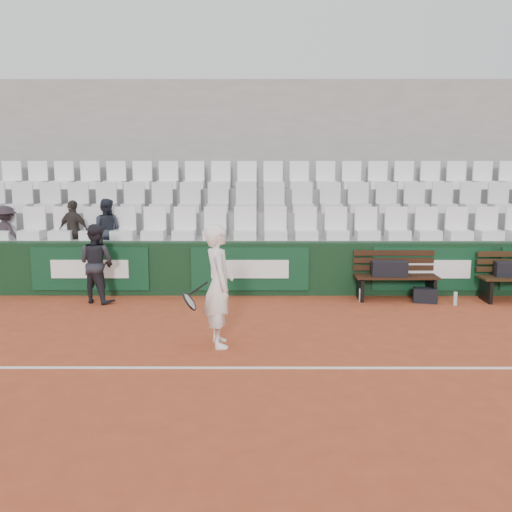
{
  "coord_description": "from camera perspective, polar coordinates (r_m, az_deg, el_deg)",
  "views": [
    {
      "loc": [
        -0.06,
        -6.67,
        2.49
      ],
      "look_at": [
        -0.08,
        2.4,
        1.0
      ],
      "focal_mm": 40.0,
      "sensor_mm": 36.0,
      "label": 1
    }
  ],
  "objects": [
    {
      "name": "ball_kid",
      "position": [
        10.57,
        -15.67,
        -0.71
      ],
      "size": [
        0.85,
        0.78,
        1.42
      ],
      "primitive_type": "imported",
      "rotation": [
        0.0,
        0.0,
        2.71
      ],
      "color": "#212129",
      "rests_on": "ground"
    },
    {
      "name": "spectator_a",
      "position": [
        12.26,
        -23.81,
        4.15
      ],
      "size": [
        0.82,
        0.66,
        1.1
      ],
      "primitive_type": "imported",
      "rotation": [
        0.0,
        0.0,
        2.73
      ],
      "color": "#282025",
      "rests_on": "grandstand_tier_front"
    },
    {
      "name": "grandstand_tier_mid",
      "position": [
        12.37,
        0.41,
        1.13
      ],
      "size": [
        18.0,
        0.95,
        1.45
      ],
      "primitive_type": "cube",
      "color": "gray",
      "rests_on": "ground"
    },
    {
      "name": "spectator_c",
      "position": [
        11.59,
        -14.83,
        4.73
      ],
      "size": [
        0.65,
        0.53,
        1.24
      ],
      "primitive_type": "imported",
      "rotation": [
        0.0,
        0.0,
        3.04
      ],
      "color": "#202530",
      "rests_on": "grandstand_tier_front"
    },
    {
      "name": "sports_bag_ground",
      "position": [
        10.72,
        16.56,
        -3.79
      ],
      "size": [
        0.46,
        0.34,
        0.26
      ],
      "primitive_type": "cube",
      "rotation": [
        0.0,
        0.0,
        -0.21
      ],
      "color": "black",
      "rests_on": "ground"
    },
    {
      "name": "sports_bag_right",
      "position": [
        11.3,
        24.2,
        -1.22
      ],
      "size": [
        0.6,
        0.35,
        0.26
      ],
      "primitive_type": "cube",
      "rotation": [
        0.0,
        0.0,
        -0.15
      ],
      "color": "black",
      "rests_on": "bench_right"
    },
    {
      "name": "back_barrier",
      "position": [
        10.84,
        0.81,
        -1.24
      ],
      "size": [
        18.0,
        0.34,
        1.0
      ],
      "color": "#103219",
      "rests_on": "ground"
    },
    {
      "name": "bench_left",
      "position": [
        10.77,
        13.79,
        -3.08
      ],
      "size": [
        1.5,
        0.56,
        0.45
      ],
      "primitive_type": "cube",
      "color": "black",
      "rests_on": "ground"
    },
    {
      "name": "grandstand_tier_front",
      "position": [
        11.47,
        0.43,
        -0.66
      ],
      "size": [
        18.0,
        0.95,
        1.0
      ],
      "primitive_type": "cube",
      "color": "gray",
      "rests_on": "ground"
    },
    {
      "name": "court_baseline",
      "position": [
        7.12,
        0.61,
        -11.12
      ],
      "size": [
        18.0,
        0.06,
        0.01
      ],
      "primitive_type": "cube",
      "color": "white",
      "rests_on": "ground"
    },
    {
      "name": "seat_row_mid",
      "position": [
        12.09,
        0.42,
        5.9
      ],
      "size": [
        11.9,
        0.44,
        0.63
      ],
      "primitive_type": "cube",
      "color": "silver",
      "rests_on": "grandstand_tier_mid"
    },
    {
      "name": "ground",
      "position": [
        7.12,
        0.61,
        -11.15
      ],
      "size": [
        80.0,
        80.0,
        0.0
      ],
      "primitive_type": "plane",
      "color": "#A84426",
      "rests_on": "ground"
    },
    {
      "name": "grandstand_tier_back",
      "position": [
        13.28,
        0.4,
        2.68
      ],
      "size": [
        18.0,
        0.95,
        1.9
      ],
      "primitive_type": "cube",
      "color": "gray",
      "rests_on": "ground"
    },
    {
      "name": "spectator_b",
      "position": [
        11.77,
        -17.85,
        4.58
      ],
      "size": [
        0.77,
        0.54,
        1.21
      ],
      "primitive_type": "imported",
      "rotation": [
        0.0,
        0.0,
        2.75
      ],
      "color": "#2E2925",
      "rests_on": "grandstand_tier_front"
    },
    {
      "name": "water_bottle_far",
      "position": [
        10.66,
        19.31,
        -4.05
      ],
      "size": [
        0.07,
        0.07,
        0.24
      ],
      "primitive_type": "cylinder",
      "color": "#B2C1CA",
      "rests_on": "ground"
    },
    {
      "name": "sports_bag_left",
      "position": [
        10.63,
        13.19,
        -1.23
      ],
      "size": [
        0.65,
        0.31,
        0.27
      ],
      "primitive_type": "cube",
      "rotation": [
        0.0,
        0.0,
        -0.07
      ],
      "color": "black",
      "rests_on": "bench_left"
    },
    {
      "name": "grandstand_rear_wall",
      "position": [
        13.82,
        0.39,
        8.13
      ],
      "size": [
        18.0,
        0.3,
        4.4
      ],
      "primitive_type": "cube",
      "color": "#969693",
      "rests_on": "ground"
    },
    {
      "name": "tennis_player",
      "position": [
        7.75,
        -3.77,
        -2.98
      ],
      "size": [
        0.76,
        0.69,
        1.68
      ],
      "color": "white",
      "rests_on": "ground"
    },
    {
      "name": "seat_row_back",
      "position": [
        13.02,
        0.41,
        8.12
      ],
      "size": [
        11.9,
        0.44,
        0.63
      ],
      "primitive_type": "cube",
      "color": "white",
      "rests_on": "grandstand_tier_back"
    },
    {
      "name": "seat_row_front",
      "position": [
        11.18,
        0.44,
        3.3
      ],
      "size": [
        11.9,
        0.44,
        0.63
      ],
      "primitive_type": "cube",
      "color": "white",
      "rests_on": "grandstand_tier_front"
    },
    {
      "name": "water_bottle_near",
      "position": [
        10.51,
        10.44,
        -3.85
      ],
      "size": [
        0.07,
        0.07,
        0.24
      ],
      "primitive_type": "cylinder",
      "color": "silver",
      "rests_on": "ground"
    }
  ]
}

